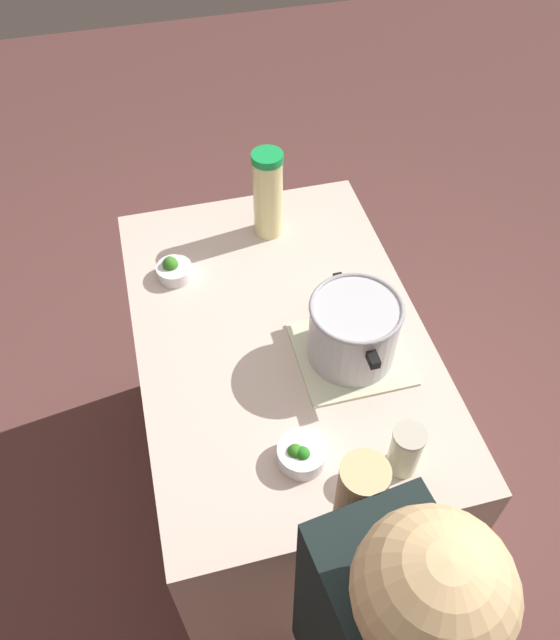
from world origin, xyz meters
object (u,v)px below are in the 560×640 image
(lemonade_pitcher, at_px, (268,194))
(mason_jar, at_px, (406,450))
(broccoli_bowl_center, at_px, (301,454))
(cooking_pot, at_px, (354,330))
(broccoli_bowl_front, at_px, (173,269))

(lemonade_pitcher, height_order, mason_jar, lemonade_pitcher)
(mason_jar, relative_size, broccoli_bowl_center, 1.22)
(lemonade_pitcher, bearing_deg, cooking_pot, 10.26)
(lemonade_pitcher, distance_m, mason_jar, 0.88)
(cooking_pot, bearing_deg, broccoli_bowl_center, -38.25)
(cooking_pot, xyz_separation_m, mason_jar, (0.34, 0.01, -0.03))
(broccoli_bowl_front, height_order, broccoli_bowl_center, broccoli_bowl_front)
(mason_jar, xyz_separation_m, broccoli_bowl_center, (-0.07, -0.22, -0.04))
(broccoli_bowl_front, xyz_separation_m, broccoli_bowl_center, (0.68, 0.20, 0.00))
(cooking_pot, distance_m, broccoli_bowl_front, 0.59)
(lemonade_pitcher, height_order, broccoli_bowl_front, lemonade_pitcher)
(lemonade_pitcher, relative_size, broccoli_bowl_center, 2.46)
(cooking_pot, xyz_separation_m, lemonade_pitcher, (-0.53, -0.10, 0.04))
(lemonade_pitcher, distance_m, broccoli_bowl_center, 0.82)
(cooking_pot, distance_m, broccoli_bowl_center, 0.35)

